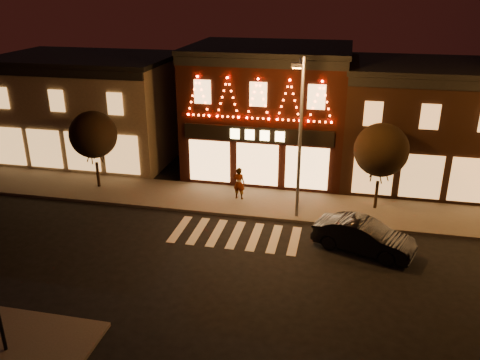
% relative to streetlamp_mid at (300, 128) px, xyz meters
% --- Properties ---
extents(ground, '(120.00, 120.00, 0.00)m').
position_rel_streetlamp_mid_xyz_m(ground, '(-2.79, -6.35, -5.14)').
color(ground, black).
rests_on(ground, ground).
extents(sidewalk_far, '(44.00, 4.00, 0.15)m').
position_rel_streetlamp_mid_xyz_m(sidewalk_far, '(-0.79, 1.65, -5.07)').
color(sidewalk_far, '#47423D').
rests_on(sidewalk_far, ground).
extents(building_left, '(12.20, 8.28, 7.30)m').
position_rel_streetlamp_mid_xyz_m(building_left, '(-15.79, 7.64, -1.48)').
color(building_left, '#6B5C4C').
rests_on(building_left, ground).
extents(building_pulp, '(10.20, 8.34, 8.30)m').
position_rel_streetlamp_mid_xyz_m(building_pulp, '(-2.79, 7.63, -0.98)').
color(building_pulp, black).
rests_on(building_pulp, ground).
extents(building_right_a, '(9.20, 8.28, 7.50)m').
position_rel_streetlamp_mid_xyz_m(building_right_a, '(6.71, 7.64, -1.38)').
color(building_right_a, black).
rests_on(building_right_a, ground).
extents(streetlamp_mid, '(0.56, 1.95, 8.50)m').
position_rel_streetlamp_mid_xyz_m(streetlamp_mid, '(0.00, 0.00, 0.00)').
color(streetlamp_mid, '#59595E').
rests_on(streetlamp_mid, sidewalk_far).
extents(tree_left, '(2.85, 2.85, 4.77)m').
position_rel_streetlamp_mid_xyz_m(tree_left, '(-12.50, 1.82, -1.65)').
color(tree_left, black).
rests_on(tree_left, sidewalk_far).
extents(tree_right, '(2.93, 2.93, 4.90)m').
position_rel_streetlamp_mid_xyz_m(tree_right, '(4.25, 2.21, -1.56)').
color(tree_right, black).
rests_on(tree_right, sidewalk_far).
extents(dark_sedan, '(5.01, 3.08, 1.56)m').
position_rel_streetlamp_mid_xyz_m(dark_sedan, '(3.50, -2.63, -4.36)').
color(dark_sedan, black).
rests_on(dark_sedan, ground).
extents(pedestrian, '(0.76, 0.56, 1.93)m').
position_rel_streetlamp_mid_xyz_m(pedestrian, '(-3.54, 1.83, -4.03)').
color(pedestrian, gray).
rests_on(pedestrian, sidewalk_far).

